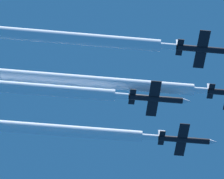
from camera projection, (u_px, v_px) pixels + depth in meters
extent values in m
cube|color=black|center=(211.00, 91.00, 175.67)|extent=(3.81, 1.23, 0.13)
cube|color=silver|center=(211.00, 87.00, 176.92)|extent=(0.11, 1.46, 1.91)
cylinder|color=black|center=(207.00, 91.00, 175.62)|extent=(0.93, 0.67, 0.93)
cylinder|color=black|center=(184.00, 140.00, 181.29)|extent=(1.23, 10.65, 1.23)
cone|color=silver|center=(213.00, 142.00, 181.67)|extent=(1.17, 1.79, 1.17)
ellipsoid|color=#332D14|center=(195.00, 139.00, 181.85)|extent=(0.68, 2.47, 0.56)
cube|color=black|center=(182.00, 140.00, 181.18)|extent=(8.97, 2.13, 0.13)
cube|color=black|center=(162.00, 138.00, 180.99)|extent=(3.81, 1.23, 0.13)
cube|color=silver|center=(162.00, 133.00, 182.23)|extent=(0.11, 1.46, 1.91)
cylinder|color=black|center=(158.00, 138.00, 180.94)|extent=(0.93, 0.67, 0.93)
cylinder|color=black|center=(204.00, 49.00, 167.21)|extent=(1.23, 10.65, 1.23)
ellipsoid|color=#332D14|center=(216.00, 49.00, 167.77)|extent=(0.68, 2.47, 0.56)
cube|color=black|center=(202.00, 49.00, 167.10)|extent=(8.97, 2.13, 0.13)
cube|color=black|center=(180.00, 47.00, 166.91)|extent=(3.81, 1.23, 0.13)
cube|color=silver|center=(180.00, 43.00, 168.15)|extent=(0.11, 1.46, 1.91)
cylinder|color=black|center=(176.00, 47.00, 166.86)|extent=(0.93, 0.67, 0.93)
cylinder|color=black|center=(156.00, 99.00, 172.12)|extent=(1.23, 10.65, 1.23)
cone|color=silver|center=(187.00, 101.00, 172.50)|extent=(1.17, 1.79, 1.17)
ellipsoid|color=#332D14|center=(168.00, 98.00, 172.68)|extent=(0.68, 2.47, 0.56)
cube|color=black|center=(154.00, 99.00, 172.01)|extent=(8.97, 2.13, 0.13)
cube|color=black|center=(132.00, 97.00, 171.82)|extent=(3.81, 1.23, 0.13)
cube|color=silver|center=(133.00, 92.00, 173.06)|extent=(0.11, 1.46, 1.91)
cylinder|color=black|center=(128.00, 96.00, 171.77)|extent=(0.93, 0.67, 0.93)
cylinder|color=white|center=(54.00, 79.00, 173.68)|extent=(1.25, 62.76, 1.25)
cylinder|color=white|center=(17.00, 76.00, 173.21)|extent=(2.37, 72.17, 2.37)
cylinder|color=white|center=(0.00, 32.00, 164.74)|extent=(1.25, 68.33, 1.25)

